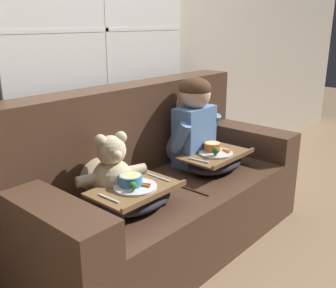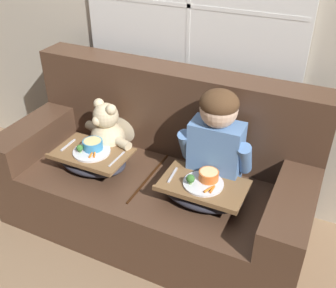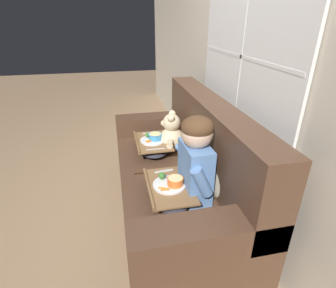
% 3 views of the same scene
% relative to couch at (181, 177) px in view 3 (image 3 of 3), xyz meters
% --- Properties ---
extents(ground_plane, '(14.00, 14.00, 0.00)m').
position_rel_couch_xyz_m(ground_plane, '(0.00, -0.07, -0.35)').
color(ground_plane, '#8E7051').
extents(wall_back_with_window, '(8.00, 0.08, 2.60)m').
position_rel_couch_xyz_m(wall_back_with_window, '(0.00, 0.48, 0.95)').
color(wall_back_with_window, beige).
rests_on(wall_back_with_window, ground_plane).
extents(couch, '(1.91, 0.86, 1.00)m').
position_rel_couch_xyz_m(couch, '(0.00, 0.00, 0.00)').
color(couch, '#4C3323').
rests_on(couch, ground_plane).
extents(throw_pillow_behind_child, '(0.35, 0.17, 0.36)m').
position_rel_couch_xyz_m(throw_pillow_behind_child, '(0.37, 0.17, 0.24)').
color(throw_pillow_behind_child, '#C1B293').
rests_on(throw_pillow_behind_child, couch).
extents(throw_pillow_behind_teddy, '(0.33, 0.16, 0.34)m').
position_rel_couch_xyz_m(throw_pillow_behind_teddy, '(-0.37, 0.17, 0.24)').
color(throw_pillow_behind_teddy, '#C1B293').
rests_on(throw_pillow_behind_teddy, couch).
extents(child_figure, '(0.43, 0.21, 0.60)m').
position_rel_couch_xyz_m(child_figure, '(0.37, -0.00, 0.41)').
color(child_figure, '#5B84BC').
rests_on(child_figure, couch).
extents(teddy_bear, '(0.40, 0.30, 0.38)m').
position_rel_couch_xyz_m(teddy_bear, '(-0.37, -0.00, 0.24)').
color(teddy_bear, beige).
rests_on(teddy_bear, couch).
extents(lap_tray_child, '(0.48, 0.30, 0.18)m').
position_rel_couch_xyz_m(lap_tray_child, '(0.37, -0.18, 0.14)').
color(lap_tray_child, '#2D2D38').
rests_on(lap_tray_child, child_figure).
extents(lap_tray_teddy, '(0.46, 0.32, 0.18)m').
position_rel_couch_xyz_m(lap_tray_teddy, '(-0.37, -0.18, 0.14)').
color(lap_tray_teddy, '#2D2D38').
rests_on(lap_tray_teddy, teddy_bear).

